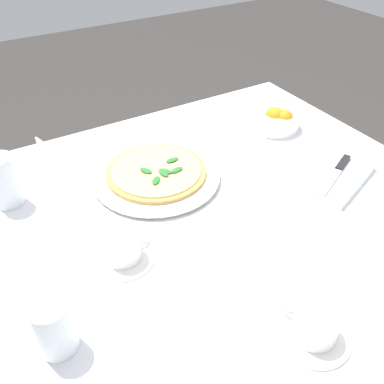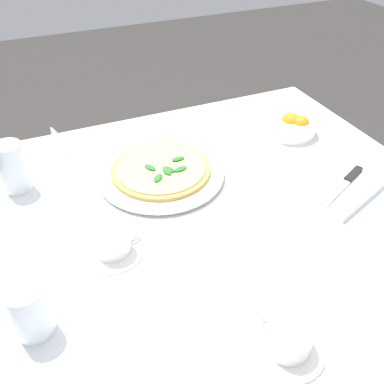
{
  "view_description": "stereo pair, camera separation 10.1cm",
  "coord_description": "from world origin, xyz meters",
  "px_view_note": "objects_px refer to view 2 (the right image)",
  "views": [
    {
      "loc": [
        0.44,
        0.57,
        1.38
      ],
      "look_at": [
        0.04,
        -0.12,
        0.76
      ],
      "focal_mm": 39.33,
      "sensor_mm": 36.0,
      "label": 1
    },
    {
      "loc": [
        0.35,
        0.62,
        1.38
      ],
      "look_at": [
        0.04,
        -0.12,
        0.76
      ],
      "focal_mm": 39.33,
      "sensor_mm": 36.0,
      "label": 2
    }
  ],
  "objects_px": {
    "pizza_plate": "(161,173)",
    "napkin_folded": "(343,187)",
    "coffee_cup_far_left": "(288,339)",
    "dinner_knife": "(344,183)",
    "menu_card": "(60,143)",
    "coffee_cup_right_edge": "(112,241)",
    "water_glass_near_right": "(13,170)",
    "citrus_bowl": "(291,125)",
    "water_glass_left_edge": "(31,313)",
    "pizza": "(161,169)"
  },
  "relations": [
    {
      "from": "dinner_knife",
      "to": "citrus_bowl",
      "type": "distance_m",
      "value": 0.3
    },
    {
      "from": "coffee_cup_right_edge",
      "to": "citrus_bowl",
      "type": "height_order",
      "value": "same"
    },
    {
      "from": "coffee_cup_right_edge",
      "to": "napkin_folded",
      "type": "relative_size",
      "value": 0.52
    },
    {
      "from": "coffee_cup_right_edge",
      "to": "citrus_bowl",
      "type": "relative_size",
      "value": 0.87
    },
    {
      "from": "citrus_bowl",
      "to": "menu_card",
      "type": "xyz_separation_m",
      "value": [
        0.65,
        -0.17,
        0.0
      ]
    },
    {
      "from": "dinner_knife",
      "to": "pizza_plate",
      "type": "bearing_deg",
      "value": -56.4
    },
    {
      "from": "water_glass_left_edge",
      "to": "coffee_cup_right_edge",
      "type": "bearing_deg",
      "value": -142.94
    },
    {
      "from": "pizza",
      "to": "water_glass_left_edge",
      "type": "xyz_separation_m",
      "value": [
        0.36,
        0.34,
        0.02
      ]
    },
    {
      "from": "pizza_plate",
      "to": "coffee_cup_right_edge",
      "type": "relative_size",
      "value": 2.51
    },
    {
      "from": "water_glass_left_edge",
      "to": "water_glass_near_right",
      "type": "bearing_deg",
      "value": -91.54
    },
    {
      "from": "coffee_cup_far_left",
      "to": "citrus_bowl",
      "type": "height_order",
      "value": "citrus_bowl"
    },
    {
      "from": "napkin_folded",
      "to": "citrus_bowl",
      "type": "height_order",
      "value": "citrus_bowl"
    },
    {
      "from": "coffee_cup_right_edge",
      "to": "menu_card",
      "type": "relative_size",
      "value": 1.48
    },
    {
      "from": "pizza",
      "to": "coffee_cup_right_edge",
      "type": "relative_size",
      "value": 1.97
    },
    {
      "from": "napkin_folded",
      "to": "citrus_bowl",
      "type": "xyz_separation_m",
      "value": [
        -0.04,
        -0.29,
        0.02
      ]
    },
    {
      "from": "pizza",
      "to": "menu_card",
      "type": "height_order",
      "value": "menu_card"
    },
    {
      "from": "coffee_cup_right_edge",
      "to": "dinner_knife",
      "type": "relative_size",
      "value": 0.7
    },
    {
      "from": "pizza_plate",
      "to": "dinner_knife",
      "type": "xyz_separation_m",
      "value": [
        -0.39,
        0.24,
        0.01
      ]
    },
    {
      "from": "coffee_cup_right_edge",
      "to": "water_glass_left_edge",
      "type": "relative_size",
      "value": 1.22
    },
    {
      "from": "coffee_cup_right_edge",
      "to": "menu_card",
      "type": "height_order",
      "value": "coffee_cup_right_edge"
    },
    {
      "from": "menu_card",
      "to": "water_glass_left_edge",
      "type": "bearing_deg",
      "value": -29.18
    },
    {
      "from": "coffee_cup_right_edge",
      "to": "coffee_cup_far_left",
      "type": "relative_size",
      "value": 1.0
    },
    {
      "from": "dinner_knife",
      "to": "citrus_bowl",
      "type": "height_order",
      "value": "citrus_bowl"
    },
    {
      "from": "pizza",
      "to": "citrus_bowl",
      "type": "xyz_separation_m",
      "value": [
        -0.44,
        -0.06,
        0.0
      ]
    },
    {
      "from": "napkin_folded",
      "to": "dinner_knife",
      "type": "relative_size",
      "value": 1.36
    },
    {
      "from": "coffee_cup_far_left",
      "to": "pizza_plate",
      "type": "bearing_deg",
      "value": -87.61
    },
    {
      "from": "coffee_cup_far_left",
      "to": "water_glass_near_right",
      "type": "height_order",
      "value": "water_glass_near_right"
    },
    {
      "from": "coffee_cup_far_left",
      "to": "napkin_folded",
      "type": "height_order",
      "value": "coffee_cup_far_left"
    },
    {
      "from": "dinner_knife",
      "to": "menu_card",
      "type": "height_order",
      "value": "menu_card"
    },
    {
      "from": "coffee_cup_right_edge",
      "to": "water_glass_left_edge",
      "type": "xyz_separation_m",
      "value": [
        0.17,
        0.13,
        0.02
      ]
    },
    {
      "from": "dinner_knife",
      "to": "menu_card",
      "type": "xyz_separation_m",
      "value": [
        0.61,
        -0.46,
        0.01
      ]
    },
    {
      "from": "pizza_plate",
      "to": "coffee_cup_right_edge",
      "type": "distance_m",
      "value": 0.28
    },
    {
      "from": "water_glass_left_edge",
      "to": "menu_card",
      "type": "bearing_deg",
      "value": -103.83
    },
    {
      "from": "napkin_folded",
      "to": "citrus_bowl",
      "type": "bearing_deg",
      "value": -117.99
    },
    {
      "from": "pizza_plate",
      "to": "coffee_cup_right_edge",
      "type": "height_order",
      "value": "coffee_cup_right_edge"
    },
    {
      "from": "water_glass_left_edge",
      "to": "dinner_knife",
      "type": "relative_size",
      "value": 0.58
    },
    {
      "from": "coffee_cup_right_edge",
      "to": "menu_card",
      "type": "bearing_deg",
      "value": -85.59
    },
    {
      "from": "coffee_cup_far_left",
      "to": "menu_card",
      "type": "bearing_deg",
      "value": -72.64
    },
    {
      "from": "coffee_cup_far_left",
      "to": "dinner_knife",
      "type": "relative_size",
      "value": 0.71
    },
    {
      "from": "water_glass_left_edge",
      "to": "citrus_bowl",
      "type": "height_order",
      "value": "water_glass_left_edge"
    },
    {
      "from": "water_glass_left_edge",
      "to": "coffee_cup_far_left",
      "type": "bearing_deg",
      "value": 151.91
    },
    {
      "from": "water_glass_left_edge",
      "to": "water_glass_near_right",
      "type": "distance_m",
      "value": 0.44
    },
    {
      "from": "water_glass_left_edge",
      "to": "menu_card",
      "type": "relative_size",
      "value": 1.22
    },
    {
      "from": "coffee_cup_right_edge",
      "to": "water_glass_left_edge",
      "type": "height_order",
      "value": "water_glass_left_edge"
    },
    {
      "from": "water_glass_left_edge",
      "to": "water_glass_near_right",
      "type": "xyz_separation_m",
      "value": [
        -0.01,
        -0.44,
        0.01
      ]
    },
    {
      "from": "pizza_plate",
      "to": "napkin_folded",
      "type": "distance_m",
      "value": 0.46
    },
    {
      "from": "napkin_folded",
      "to": "dinner_knife",
      "type": "height_order",
      "value": "dinner_knife"
    },
    {
      "from": "coffee_cup_right_edge",
      "to": "water_glass_near_right",
      "type": "height_order",
      "value": "water_glass_near_right"
    },
    {
      "from": "pizza_plate",
      "to": "coffee_cup_right_edge",
      "type": "bearing_deg",
      "value": 49.2
    },
    {
      "from": "pizza",
      "to": "water_glass_left_edge",
      "type": "bearing_deg",
      "value": 43.86
    }
  ]
}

